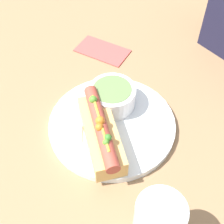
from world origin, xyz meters
TOP-DOWN VIEW (x-y plane):
  - ground_plane at (0.00, 0.00)m, footprint 4.00×4.00m
  - dinner_plate at (0.00, 0.00)m, footprint 0.26×0.26m
  - hot_dog at (0.02, -0.04)m, footprint 0.18×0.12m
  - soup_bowl at (-0.04, 0.03)m, footprint 0.10×0.10m
  - spoon at (-0.08, -0.02)m, footprint 0.12×0.10m
  - napkin at (-0.20, 0.13)m, footprint 0.15×0.12m

SIDE VIEW (x-z plane):
  - ground_plane at x=0.00m, z-range 0.00..0.00m
  - napkin at x=-0.20m, z-range 0.00..0.01m
  - dinner_plate at x=0.00m, z-range 0.00..0.01m
  - spoon at x=-0.08m, z-range 0.01..0.02m
  - soup_bowl at x=-0.04m, z-range 0.02..0.06m
  - hot_dog at x=0.02m, z-range 0.01..0.08m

